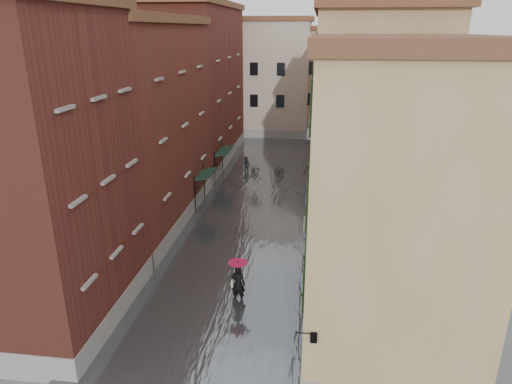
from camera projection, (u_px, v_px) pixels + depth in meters
The scene contains 16 objects.
ground at pixel (221, 302), 21.61m from camera, with size 120.00×120.00×0.00m, color #5E5E60.
floodwater at pixel (256, 202), 33.71m from camera, with size 10.00×60.00×0.20m, color #52565A.
building_left_near at pixel (37, 178), 18.42m from camera, with size 6.00×8.00×13.00m, color brown.
building_left_mid at pixel (138, 129), 28.77m from camera, with size 6.00×14.00×12.50m, color maroon.
building_left_far at pixel (198, 88), 42.51m from camera, with size 6.00×16.00×14.00m, color brown.
building_right_near at pixel (390, 213), 16.93m from camera, with size 6.00×8.00×11.50m, color olive.
building_right_mid at pixel (365, 131), 26.94m from camera, with size 6.00×14.00×13.00m, color tan.
building_right_far at pixel (349, 104), 41.19m from camera, with size 6.00×16.00×11.50m, color olive.
building_end_cream at pixel (259, 79), 55.24m from camera, with size 12.00×9.00×13.00m, color #C1AE99.
building_end_pink at pixel (333, 82), 56.16m from camera, with size 10.00×9.00×12.00m, color tan.
awning_near at pixel (205, 175), 32.21m from camera, with size 1.09×2.71×2.80m.
awning_far at pixel (224, 152), 38.29m from camera, with size 1.09×3.20×2.80m.
wall_lantern at pixel (313, 336), 14.46m from camera, with size 0.71×0.22×0.35m.
window_planters at pixel (311, 235), 20.35m from camera, with size 0.59×10.38×0.84m.
pedestrian_main at pixel (238, 278), 21.25m from camera, with size 0.94×0.94×2.06m.
pedestrian_far at pixel (247, 165), 40.75m from camera, with size 0.71×0.55×1.45m, color black.
Camera 1 is at (4.12, -18.20, 12.21)m, focal length 32.00 mm.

